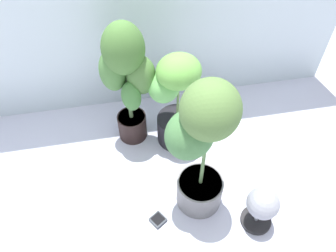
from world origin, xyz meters
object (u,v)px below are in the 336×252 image
at_px(potted_plant_back_right, 175,100).
at_px(floor_fan, 262,205).
at_px(hygrometer_box, 158,220).
at_px(potted_plant_back_center, 127,76).
at_px(potted_plant_front_right, 201,144).

relative_size(potted_plant_back_right, floor_fan, 2.34).
bearing_deg(hygrometer_box, potted_plant_back_right, 127.32).
bearing_deg(potted_plant_back_right, floor_fan, -64.16).
height_order(potted_plant_back_right, hygrometer_box, potted_plant_back_right).
height_order(potted_plant_back_right, floor_fan, potted_plant_back_right).
bearing_deg(potted_plant_back_right, potted_plant_back_center, 164.14).
bearing_deg(hygrometer_box, potted_plant_back_center, 152.16).
bearing_deg(potted_plant_back_center, floor_fan, -51.79).
relative_size(potted_plant_front_right, potted_plant_back_right, 1.32).
height_order(potted_plant_front_right, floor_fan, potted_plant_front_right).
xyz_separation_m(potted_plant_front_right, hygrometer_box, (-0.25, -0.10, -0.54)).
xyz_separation_m(potted_plant_front_right, potted_plant_back_right, (-0.03, 0.51, -0.18)).
xyz_separation_m(potted_plant_back_right, potted_plant_back_center, (-0.28, 0.08, 0.18)).
xyz_separation_m(potted_plant_back_center, hygrometer_box, (0.06, -0.69, -0.54)).
relative_size(potted_plant_back_right, hygrometer_box, 6.49).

